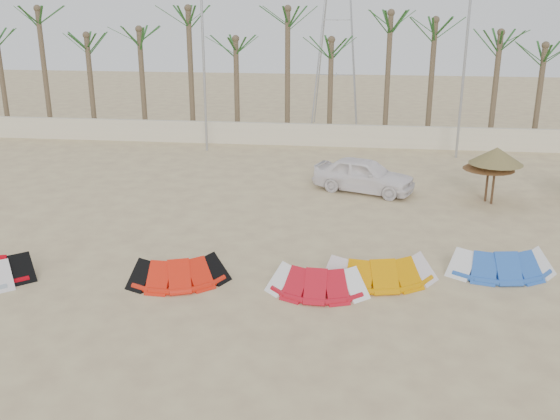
# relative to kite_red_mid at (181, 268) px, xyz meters

# --- Properties ---
(ground) EXTENTS (120.00, 120.00, 0.00)m
(ground) POSITION_rel_kite_red_mid_xyz_m (2.65, -2.72, -0.42)
(ground) COLOR beige
(ground) RESTS_ON ground
(boundary_wall) EXTENTS (60.00, 0.30, 1.30)m
(boundary_wall) POSITION_rel_kite_red_mid_xyz_m (2.65, 19.28, 0.23)
(boundary_wall) COLOR beige
(boundary_wall) RESTS_ON ground
(palm_line) EXTENTS (52.00, 4.00, 7.70)m
(palm_line) POSITION_rel_kite_red_mid_xyz_m (3.31, 20.78, 6.03)
(palm_line) COLOR brown
(palm_line) RESTS_ON ground
(lamp_b) EXTENTS (1.25, 0.14, 11.00)m
(lamp_b) POSITION_rel_kite_red_mid_xyz_m (-3.32, 17.28, 5.35)
(lamp_b) COLOR #A5A8AD
(lamp_b) RESTS_ON ground
(lamp_c) EXTENTS (1.25, 0.14, 11.00)m
(lamp_c) POSITION_rel_kite_red_mid_xyz_m (10.68, 17.28, 5.35)
(lamp_c) COLOR #A5A8AD
(lamp_c) RESTS_ON ground
(pylon) EXTENTS (3.00, 3.00, 14.00)m
(pylon) POSITION_rel_kite_red_mid_xyz_m (3.65, 25.28, -0.42)
(pylon) COLOR #A5A8AD
(pylon) RESTS_ON ground
(kite_red_mid) EXTENTS (3.32, 2.30, 0.90)m
(kite_red_mid) POSITION_rel_kite_red_mid_xyz_m (0.00, 0.00, 0.00)
(kite_red_mid) COLOR red
(kite_red_mid) RESTS_ON ground
(kite_red_right) EXTENTS (2.95, 1.62, 0.90)m
(kite_red_right) POSITION_rel_kite_red_mid_xyz_m (4.20, -0.17, -0.00)
(kite_red_right) COLOR red
(kite_red_right) RESTS_ON ground
(kite_orange) EXTENTS (3.67, 2.18, 0.90)m
(kite_orange) POSITION_rel_kite_red_mid_xyz_m (6.05, 0.89, 0.00)
(kite_orange) COLOR #D78600
(kite_orange) RESTS_ON ground
(kite_blue) EXTENTS (3.45, 1.95, 0.90)m
(kite_blue) POSITION_rel_kite_red_mid_xyz_m (9.87, 1.92, 0.00)
(kite_blue) COLOR blue
(kite_blue) RESTS_ON ground
(parasol_left) EXTENTS (2.16, 2.16, 2.12)m
(parasol_left) POSITION_rel_kite_red_mid_xyz_m (10.78, 9.39, 1.35)
(parasol_left) COLOR #4C331E
(parasol_left) RESTS_ON ground
(parasol_mid) EXTENTS (2.23, 2.23, 2.46)m
(parasol_mid) POSITION_rel_kite_red_mid_xyz_m (10.97, 9.04, 1.68)
(parasol_mid) COLOR #4C331E
(parasol_mid) RESTS_ON ground
(car) EXTENTS (4.88, 3.26, 1.54)m
(car) POSITION_rel_kite_red_mid_xyz_m (5.58, 10.19, 0.36)
(car) COLOR white
(car) RESTS_ON ground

